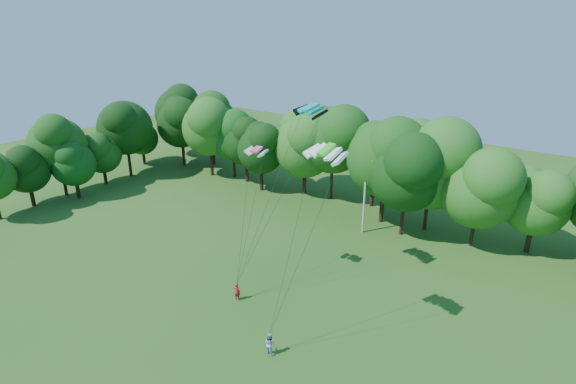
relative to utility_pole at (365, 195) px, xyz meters
The scene contains 9 objects.
utility_pole is the anchor object (origin of this frame).
kite_flyer_left 19.01m from the utility_pole, 96.63° to the right, with size 0.59×0.38×1.60m, color #B51724.
kite_flyer_right 22.74m from the utility_pole, 78.63° to the right, with size 0.86×0.67×1.76m, color #A8BFE9.
kite_teal 16.82m from the utility_pole, 85.89° to the right, with size 3.44×2.40×0.63m.
kite_green 21.95m from the utility_pole, 70.80° to the right, with size 3.19×1.85×0.69m.
kite_pink 16.80m from the utility_pole, 101.81° to the right, with size 2.11×1.14×0.39m.
tree_back_west 26.09m from the utility_pole, 167.98° to the left, with size 7.69×7.69×11.19m.
tree_back_center 5.51m from the utility_pole, 30.67° to the left, with size 8.82×8.82×12.82m.
tree_flank_west 38.85m from the utility_pole, 158.73° to the right, with size 6.36×6.36×9.26m.
Camera 1 is at (17.96, -12.33, 22.64)m, focal length 28.00 mm.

